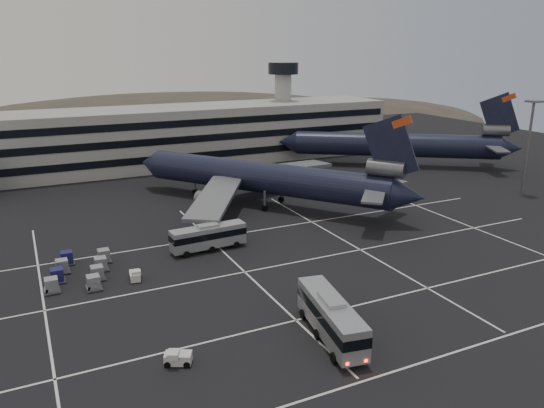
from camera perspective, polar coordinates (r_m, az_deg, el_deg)
The scene contains 12 objects.
ground at distance 68.22m, azimuth 3.07°, elevation -7.66°, with size 260.00×260.00×0.00m, color black.
lane_markings at distance 69.22m, azimuth 3.47°, elevation -7.29°, with size 90.00×55.62×0.01m.
terminal at distance 130.16m, azimuth -13.41°, elevation 6.81°, with size 125.00×26.00×24.00m.
hills at distance 232.97m, azimuth -13.51°, elevation 6.21°, with size 352.00×180.00×44.00m.
lightpole_right at distance 113.42m, azimuth 25.97°, elevation 6.72°, with size 2.40×2.40×18.28m.
trijet_main at distance 95.83m, azimuth -0.67°, elevation 2.85°, with size 39.86×49.51×18.08m.
trijet_far at distance 132.04m, azimuth 13.58°, elevation 6.28°, with size 50.32×38.48×18.08m.
bus_near at distance 53.90m, azimuth 6.36°, elevation -11.87°, with size 4.93×12.69×4.38m.
bus_far at distance 76.03m, azimuth -6.86°, elevation -3.44°, with size 11.07×3.29×3.86m.
tug_a at distance 68.66m, azimuth -14.53°, elevation -7.45°, with size 1.65×2.42×1.44m.
tug_b at distance 51.15m, azimuth -9.97°, elevation -15.94°, with size 2.79×2.36×1.55m.
uld_cluster at distance 71.87m, azimuth -20.01°, elevation -6.65°, with size 9.39×12.15×1.77m.
Camera 1 is at (-30.27, -54.37, 27.96)m, focal length 35.00 mm.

